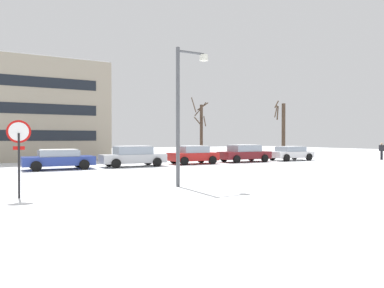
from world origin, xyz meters
name	(u,v)px	position (x,y,z in m)	size (l,w,h in m)	color
ground_plane	(91,185)	(0.00, 0.00, 0.00)	(120.00, 120.00, 0.00)	white
road_surface	(75,177)	(0.00, 3.62, 0.00)	(80.00, 9.24, 0.00)	silver
stop_sign	(19,143)	(-2.89, -2.37, 1.83)	(0.76, 0.11, 2.61)	black
street_lamp	(183,103)	(3.31, -2.29, 3.49)	(1.50, 0.36, 5.77)	#4C4F54
parked_car_blue	(59,159)	(-0.05, 8.85, 0.68)	(4.37, 2.16, 1.30)	#283D93
parked_car_silver	(133,156)	(4.97, 8.84, 0.75)	(4.58, 1.98, 1.48)	silver
parked_car_red	(193,155)	(9.99, 9.08, 0.73)	(3.81, 2.03, 1.44)	red
parked_car_maroon	(244,153)	(15.01, 9.13, 0.75)	(4.49, 2.08, 1.48)	maroon
parked_car_white	(291,153)	(20.02, 8.85, 0.68)	(4.20, 2.05, 1.30)	white
pedestrian_crossing	(382,150)	(28.28, 5.52, 0.94)	(0.48, 0.43, 1.61)	black
tree_far_left	(283,129)	(21.50, 11.49, 2.95)	(1.33, 1.29, 5.88)	#423326
tree_far_mid	(201,130)	(12.84, 12.77, 2.81)	(1.70, 1.50, 5.82)	#423326
building_far_left	(23,111)	(-1.36, 21.68, 4.56)	(14.37, 8.93, 9.13)	#9E937F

